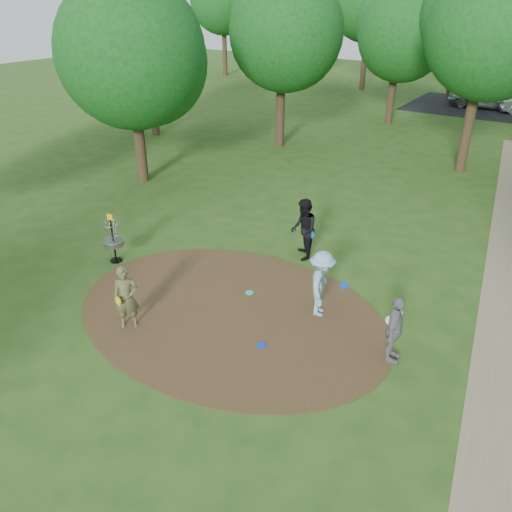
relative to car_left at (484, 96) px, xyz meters
The scene contains 11 objects.
ground 29.90m from the car_left, 89.69° to the right, with size 100.00×100.00×0.00m, color #2D5119.
dirt_clearing 29.90m from the car_left, 89.69° to the right, with size 8.40×8.40×0.02m, color #47301C.
player_observer_with_disc 31.74m from the car_left, 92.79° to the right, with size 0.69×0.70×1.63m.
player_throwing_with_disc 28.73m from the car_left, 85.85° to the right, with size 1.24×1.28×1.74m.
player_walking_with_disc 26.26m from the car_left, 89.44° to the right, with size 1.11×1.16×1.89m.
player_waiting_with_disc 29.69m from the car_left, 81.84° to the right, with size 0.52×0.99×1.61m.
disc_ground_cyan 28.88m from the car_left, 89.86° to the right, with size 0.22×0.22×0.02m, color #1BDAD5.
disc_ground_blue 30.64m from the car_left, 87.06° to the right, with size 0.22×0.22×0.02m, color #0C39DA.
car_left is the anchor object (origin of this frame).
disc_golf_basket 29.90m from the car_left, 98.34° to the right, with size 0.63×0.63×1.54m.
tree_ring 20.60m from the car_left, 86.34° to the right, with size 37.19×45.36×9.31m.
Camera 1 is at (6.39, -8.41, 7.27)m, focal length 35.00 mm.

